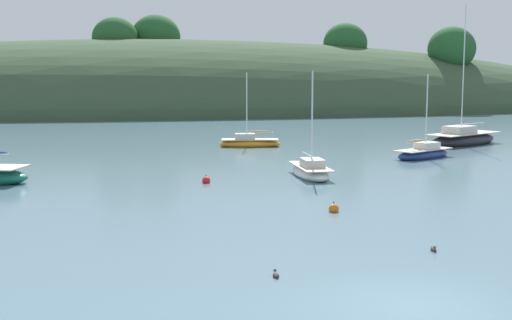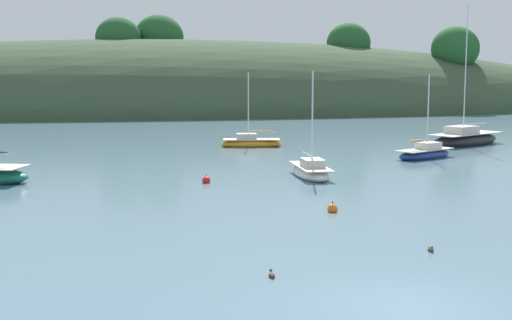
# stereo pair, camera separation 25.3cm
# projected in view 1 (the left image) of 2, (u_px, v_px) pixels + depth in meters

# --- Properties ---
(ground_plane) EXTENTS (400.00, 400.00, 0.00)m
(ground_plane) POSITION_uv_depth(u_px,v_px,m) (417.00, 306.00, 17.07)
(ground_plane) COLOR slate
(far_shoreline_hill) EXTENTS (150.00, 36.00, 25.39)m
(far_shoreline_hill) POSITION_uv_depth(u_px,v_px,m) (166.00, 112.00, 101.59)
(far_shoreline_hill) COLOR #384C33
(far_shoreline_hill) RESTS_ON ground
(sailboat_white_near) EXTENTS (5.30, 3.94, 5.94)m
(sailboat_white_near) POSITION_uv_depth(u_px,v_px,m) (423.00, 153.00, 46.88)
(sailboat_white_near) COLOR navy
(sailboat_white_near) RESTS_ON ground
(sailboat_red_portside) EXTENTS (1.91, 5.12, 6.13)m
(sailboat_red_portside) POSITION_uv_depth(u_px,v_px,m) (311.00, 171.00, 38.37)
(sailboat_red_portside) COLOR white
(sailboat_red_portside) RESTS_ON ground
(sailboat_yellow_far) EXTENTS (8.25, 6.12, 11.50)m
(sailboat_yellow_far) POSITION_uv_depth(u_px,v_px,m) (463.00, 139.00, 55.65)
(sailboat_yellow_far) COLOR #232328
(sailboat_yellow_far) RESTS_ON ground
(sailboat_blue_center) EXTENTS (5.10, 2.42, 6.07)m
(sailboat_blue_center) POSITION_uv_depth(u_px,v_px,m) (249.00, 142.00, 54.20)
(sailboat_blue_center) COLOR orange
(sailboat_blue_center) RESTS_ON ground
(mooring_buoy_inner) EXTENTS (0.44, 0.44, 0.54)m
(mooring_buoy_inner) POSITION_uv_depth(u_px,v_px,m) (334.00, 209.00, 28.69)
(mooring_buoy_inner) COLOR orange
(mooring_buoy_inner) RESTS_ON ground
(mooring_buoy_outer) EXTENTS (0.44, 0.44, 0.54)m
(mooring_buoy_outer) POSITION_uv_depth(u_px,v_px,m) (206.00, 181.00, 36.22)
(mooring_buoy_outer) COLOR red
(mooring_buoy_outer) RESTS_ON ground
(duck_lone_right) EXTENTS (0.24, 0.43, 0.24)m
(duck_lone_right) POSITION_uv_depth(u_px,v_px,m) (433.00, 249.00, 22.37)
(duck_lone_right) COLOR #473828
(duck_lone_right) RESTS_ON ground
(duck_lead) EXTENTS (0.19, 0.42, 0.24)m
(duck_lead) POSITION_uv_depth(u_px,v_px,m) (276.00, 275.00, 19.50)
(duck_lead) COLOR #473828
(duck_lead) RESTS_ON ground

